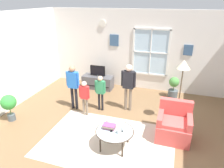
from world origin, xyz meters
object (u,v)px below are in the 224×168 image
Objects in this scene: potted_plant_corner at (9,104)px; floor_lamp at (183,71)px; book_stack at (109,126)px; coffee_table at (115,132)px; person_green_shirt at (100,89)px; person_red_shirt at (85,94)px; tv_stand at (98,82)px; person_blue_shirt at (73,82)px; television at (98,71)px; cup at (119,131)px; remote_near_books at (111,130)px; remote_near_cup at (121,130)px; person_black_shirt at (128,82)px; armchair at (174,125)px; potted_plant_by_window at (174,87)px.

potted_plant_corner is 4.55m from floor_lamp.
book_stack is 0.37× the size of potted_plant_corner.
coffee_table is 3.04× the size of book_stack.
person_green_shirt is 1.05× the size of person_red_shirt.
book_stack is (-0.14, 0.05, 0.07)m from coffee_table.
person_blue_shirt is (-0.10, -1.64, 0.61)m from tv_stand.
television is 3.28m from floor_lamp.
person_blue_shirt reaches higher than cup.
remote_near_cup is at bearing 17.09° from remote_near_books.
potted_plant_corner is at bearing 176.26° from coffee_table.
floor_lamp is (1.40, -0.26, 0.57)m from person_black_shirt.
tv_stand is 3.23m from book_stack.
book_stack is at bearing -177.94° from remote_near_cup.
person_blue_shirt reaches higher than person_green_shirt.
floor_lamp is (1.27, 1.46, 1.04)m from coffee_table.
person_green_shirt is at bearing 123.36° from cup.
television is at bearing 141.79° from armchair.
person_green_shirt is at bearing 11.01° from person_blue_shirt.
armchair reaches higher than potted_plant_by_window.
book_stack is 0.39× the size of potted_plant_by_window.
potted_plant_by_window reaches higher than remote_near_cup.
television is at bearing -178.81° from potted_plant_by_window.
person_blue_shirt is (-1.58, 1.31, 0.40)m from remote_near_books.
potted_plant_corner is 0.43× the size of floor_lamp.
potted_plant_corner is at bearing -154.20° from person_red_shirt.
person_black_shirt is (-0.13, 1.71, 0.47)m from coffee_table.
tv_stand is at bearing 115.95° from book_stack.
person_red_shirt reaches higher than potted_plant_by_window.
coffee_table is at bearing -41.81° from person_red_shirt.
floor_lamp reaches higher than television.
person_black_shirt is at bearing 89.41° from book_stack.
person_black_shirt reaches higher than potted_plant_by_window.
potted_plant_corner reaches higher than remote_near_books.
person_black_shirt is at bearing 97.93° from cup.
floor_lamp is (1.41, 1.41, 0.97)m from book_stack.
potted_plant_corner is at bearing -145.57° from potted_plant_by_window.
tv_stand is at bearing 119.10° from cup.
remote_near_cup is at bearing -108.30° from potted_plant_by_window.
person_green_shirt is 0.62× the size of floor_lamp.
floor_lamp is at bearing -83.74° from potted_plant_by_window.
floor_lamp is (2.93, 0.15, 0.60)m from person_blue_shirt.
person_red_shirt is at bearing 138.19° from coffee_table.
person_blue_shirt reaches higher than potted_plant_by_window.
remote_near_books reaches higher than coffee_table.
remote_near_cup is at bearing 87.15° from cup.
television is at bearing 117.80° from coffee_table.
tv_stand is at bearing 62.41° from potted_plant_corner.
tv_stand is 3.31m from remote_near_books.
person_black_shirt is at bearing 94.18° from coffee_table.
remote_near_books is 2.10m from person_blue_shirt.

